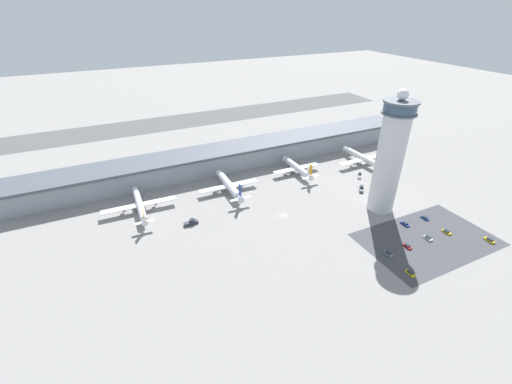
{
  "coord_description": "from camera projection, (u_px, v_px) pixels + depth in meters",
  "views": [
    {
      "loc": [
        -78.96,
        -130.52,
        100.62
      ],
      "look_at": [
        -8.18,
        16.6,
        8.04
      ],
      "focal_mm": 24.0,
      "sensor_mm": 36.0,
      "label": 1
    }
  ],
  "objects": [
    {
      "name": "service_truck_fuel",
      "position": [
        361.0,
        189.0,
        205.58
      ],
      "size": [
        7.15,
        7.68,
        2.56
      ],
      "color": "black",
      "rests_on": "ground"
    },
    {
      "name": "car_grey_coupe",
      "position": [
        425.0,
        218.0,
        178.98
      ],
      "size": [
        1.92,
        4.2,
        1.4
      ],
      "color": "black",
      "rests_on": "ground"
    },
    {
      "name": "runway_strip",
      "position": [
        188.0,
        120.0,
        324.21
      ],
      "size": [
        416.7,
        44.0,
        0.01
      ],
      "primitive_type": "cube",
      "color": "#515154",
      "rests_on": "ground"
    },
    {
      "name": "airplane_gate_alpha",
      "position": [
        140.0,
        205.0,
        183.16
      ],
      "size": [
        39.44,
        38.36,
        11.68
      ],
      "color": "silver",
      "rests_on": "ground"
    },
    {
      "name": "airplane_gate_charlie",
      "position": [
        297.0,
        168.0,
        223.48
      ],
      "size": [
        32.87,
        32.69,
        12.86
      ],
      "color": "silver",
      "rests_on": "ground"
    },
    {
      "name": "car_yellow_taxi",
      "position": [
        428.0,
        238.0,
        163.83
      ],
      "size": [
        2.04,
        4.33,
        1.53
      ],
      "color": "black",
      "rests_on": "ground"
    },
    {
      "name": "car_red_hatchback",
      "position": [
        410.0,
        273.0,
        142.94
      ],
      "size": [
        1.86,
        4.55,
        1.51
      ],
      "color": "black",
      "rests_on": "ground"
    },
    {
      "name": "car_navy_sedan",
      "position": [
        405.0,
        224.0,
        174.17
      ],
      "size": [
        1.95,
        4.82,
        1.53
      ],
      "color": "black",
      "rests_on": "ground"
    },
    {
      "name": "airplane_gate_delta",
      "position": [
        365.0,
        159.0,
        235.18
      ],
      "size": [
        39.58,
        41.79,
        13.15
      ],
      "color": "silver",
      "rests_on": "ground"
    },
    {
      "name": "car_maroon_suv",
      "position": [
        489.0,
        240.0,
        162.35
      ],
      "size": [
        1.96,
        4.85,
        1.54
      ],
      "color": "black",
      "rests_on": "ground"
    },
    {
      "name": "parking_lot_surface",
      "position": [
        427.0,
        240.0,
        163.76
      ],
      "size": [
        64.0,
        40.0,
        0.01
      ],
      "primitive_type": "cube",
      "color": "#424247",
      "rests_on": "ground"
    },
    {
      "name": "ground_plane",
      "position": [
        283.0,
        216.0,
        181.72
      ],
      "size": [
        1000.0,
        1000.0,
        0.0
      ],
      "primitive_type": "plane",
      "color": "gray"
    },
    {
      "name": "car_black_suv",
      "position": [
        407.0,
        246.0,
        158.47
      ],
      "size": [
        1.79,
        4.2,
        1.5
      ],
      "color": "black",
      "rests_on": "ground"
    },
    {
      "name": "terminal_building",
      "position": [
        233.0,
        156.0,
        233.09
      ],
      "size": [
        277.8,
        25.0,
        14.02
      ],
      "color": "#9399A3",
      "rests_on": "ground"
    },
    {
      "name": "airplane_gate_bravo",
      "position": [
        229.0,
        186.0,
        202.45
      ],
      "size": [
        36.22,
        37.47,
        13.44
      ],
      "color": "silver",
      "rests_on": "ground"
    },
    {
      "name": "car_blue_compact",
      "position": [
        446.0,
        232.0,
        168.25
      ],
      "size": [
        1.92,
        4.55,
        1.4
      ],
      "color": "black",
      "rests_on": "ground"
    },
    {
      "name": "control_tower",
      "position": [
        390.0,
        156.0,
        172.75
      ],
      "size": [
        16.65,
        16.65,
        64.69
      ],
      "color": "silver",
      "rests_on": "ground"
    },
    {
      "name": "service_truck_baggage",
      "position": [
        191.0,
        223.0,
        174.35
      ],
      "size": [
        7.3,
        2.83,
        2.97
      ],
      "color": "black",
      "rests_on": "ground"
    },
    {
      "name": "car_green_van",
      "position": [
        388.0,
        254.0,
        153.81
      ],
      "size": [
        1.97,
        4.83,
        1.57
      ],
      "color": "black",
      "rests_on": "ground"
    },
    {
      "name": "service_truck_catering",
      "position": [
        359.0,
        175.0,
        221.02
      ],
      "size": [
        6.44,
        7.06,
        3.19
      ],
      "color": "black",
      "rests_on": "ground"
    }
  ]
}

